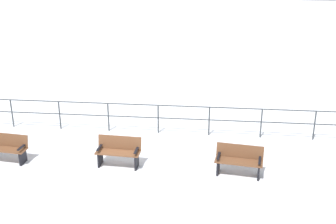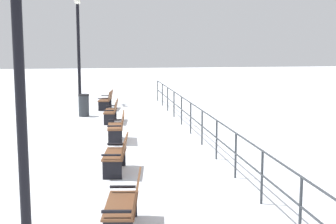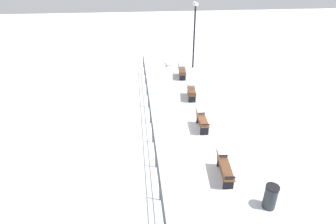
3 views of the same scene
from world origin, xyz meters
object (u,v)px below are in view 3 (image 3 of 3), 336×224
bench_second (224,168)px  bench_fifth (181,71)px  bench_fourth (190,92)px  bench_third (201,121)px  lamppost_middle (195,24)px  trash_bin (270,197)px

bench_second → bench_fifth: (0.12, 10.89, 0.01)m
bench_fourth → bench_second: bearing=-83.3°
bench_third → bench_fourth: bench_third is taller
bench_second → lamppost_middle: size_ratio=0.30×
bench_third → lamppost_middle: (1.48, 9.36, 3.00)m
lamppost_middle → trash_bin: size_ratio=5.39×
bench_fourth → bench_fifth: bearing=97.3°
bench_fourth → bench_third: bearing=-85.0°
lamppost_middle → trash_bin: bearing=-91.2°
bench_third → bench_fifth: (0.17, 7.27, -0.01)m
bench_second → lamppost_middle: 13.40m
lamppost_middle → trash_bin: (-0.30, -14.63, -3.00)m
trash_bin → bench_third: bearing=102.7°
trash_bin → lamppost_middle: bearing=88.8°
bench_third → trash_bin: 5.41m
bench_fifth → bench_fourth: bearing=-82.7°
lamppost_middle → bench_fourth: bearing=-103.1°
bench_second → bench_fourth: bearing=95.2°
bench_second → lamppost_middle: bearing=89.8°
bench_second → bench_fourth: (0.10, 7.26, -0.00)m
lamppost_middle → bench_third: bearing=-99.0°
bench_third → bench_fourth: (0.16, 3.64, -0.02)m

